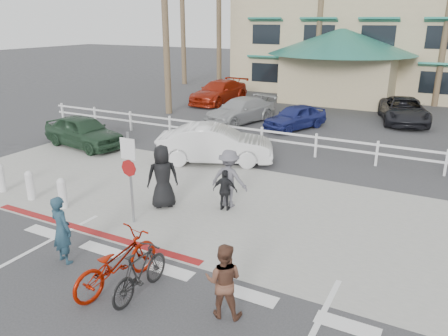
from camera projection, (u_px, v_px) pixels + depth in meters
The scene contains 26 objects.
ground at pixel (153, 284), 9.36m from camera, with size 140.00×140.00×0.00m, color #333335.
sidewalk_plaza at pixel (243, 208), 13.12m from camera, with size 22.00×7.00×0.01m, color gray.
cross_street at pixel (289, 170), 16.46m from camera, with size 40.00×5.00×0.01m, color #333335.
parking_lot at pixel (347, 121), 24.40m from camera, with size 50.00×16.00×0.01m, color #333335.
curb_red at pixel (89, 231), 11.69m from camera, with size 7.00×0.25×0.02m, color maroon.
rail_fence at pixel (318, 146), 17.75m from camera, with size 29.40×0.16×1.00m, color silver, non-canonical shape.
building at pixel (422, 15), 32.54m from camera, with size 28.00×16.00×11.30m, color tan, non-canonical shape.
sign_post at pixel (130, 174), 11.75m from camera, with size 0.50×0.10×2.90m, color gray, non-canonical shape.
bollard_0 at pixel (62, 193), 13.01m from camera, with size 0.26×0.26×0.95m, color silver, non-canonical shape.
bollard_1 at pixel (30, 185), 13.63m from camera, with size 0.26×0.26×0.95m, color silver, non-canonical shape.
bollard_2 at pixel (1, 178), 14.25m from camera, with size 0.26×0.26×0.95m, color silver, non-canonical shape.
palm_1 at pixel (219, 4), 33.47m from camera, with size 4.00×4.00×13.00m, color #1C4922, non-canonical shape.
palm_10 at pixel (165, 7), 24.39m from camera, with size 4.00×4.00×12.00m, color #1C4922, non-canonical shape.
bike_red at pixel (116, 262), 9.12m from camera, with size 0.76×2.19×1.15m, color #871201.
rider_red at pixel (62, 230), 9.98m from camera, with size 0.60×0.39×1.65m, color #203B4B.
bike_black at pixel (140, 272), 8.87m from camera, with size 0.49×1.72×1.04m, color black.
rider_black at pixel (224, 281), 8.17m from camera, with size 0.73×0.57×1.50m, color brown.
pedestrian_a at pixel (229, 179), 13.00m from camera, with size 1.15×0.66×1.78m, color #5D5B64.
pedestrian_child at pixel (225, 190), 12.80m from camera, with size 0.74×0.31×1.26m, color black.
pedestrian_b at pixel (163, 177), 12.94m from camera, with size 0.94×0.61×1.92m, color black.
car_white_sedan at pixel (215, 144), 17.09m from camera, with size 1.57×4.51×1.49m, color silver.
car_red_compact at pixel (84, 131), 19.23m from camera, with size 1.65×4.09×1.40m, color #203A26.
lot_car_1 at pixel (240, 111), 23.79m from camera, with size 1.85×4.55×1.32m, color #9B9C9C.
lot_car_2 at pixel (295, 117), 22.41m from camera, with size 1.48×3.67×1.25m, color navy.
lot_car_4 at pixel (219, 92), 29.30m from camera, with size 2.09×5.13×1.49m, color maroon.
lot_car_5 at pixel (404, 110), 23.74m from camera, with size 2.24×4.86×1.35m, color black.
Camera 1 is at (5.12, -6.39, 5.40)m, focal length 35.00 mm.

